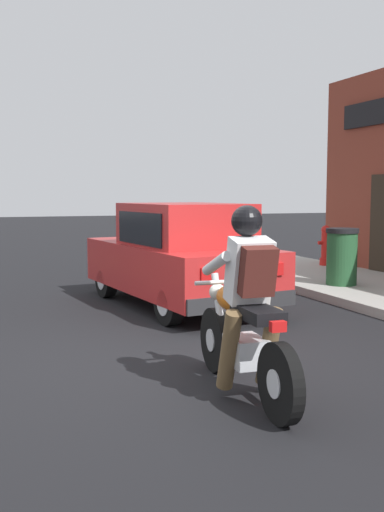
% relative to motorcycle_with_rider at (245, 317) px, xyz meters
% --- Properties ---
extents(ground_plane, '(80.00, 80.00, 0.00)m').
position_rel_motorcycle_with_rider_xyz_m(ground_plane, '(-0.46, 1.37, -0.68)').
color(ground_plane, black).
extents(sidewalk_curb, '(2.60, 22.00, 0.14)m').
position_rel_motorcycle_with_rider_xyz_m(sidewalk_curb, '(4.40, 4.37, -0.61)').
color(sidewalk_curb, '#9E9B93').
rests_on(sidewalk_curb, ground).
extents(motorcycle_with_rider, '(0.57, 2.02, 1.62)m').
position_rel_motorcycle_with_rider_xyz_m(motorcycle_with_rider, '(0.00, 0.00, 0.00)').
color(motorcycle_with_rider, black).
rests_on(motorcycle_with_rider, ground).
extents(car_hatchback, '(2.07, 3.95, 1.57)m').
position_rel_motorcycle_with_rider_xyz_m(car_hatchback, '(0.85, 4.01, 0.09)').
color(car_hatchback, black).
rests_on(car_hatchback, ground).
extents(trash_bin, '(0.56, 0.56, 0.98)m').
position_rel_motorcycle_with_rider_xyz_m(trash_bin, '(3.90, 4.19, -0.04)').
color(trash_bin, '#23512D').
rests_on(trash_bin, sidewalk_curb).
extents(fire_hydrant, '(0.36, 0.24, 0.88)m').
position_rel_motorcycle_with_rider_xyz_m(fire_hydrant, '(5.24, 6.72, -0.11)').
color(fire_hydrant, red).
rests_on(fire_hydrant, sidewalk_curb).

